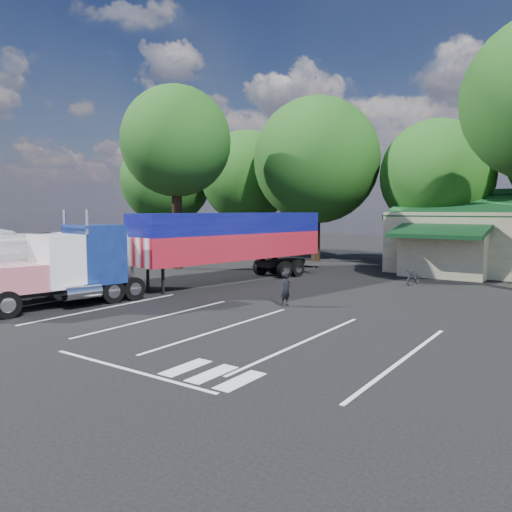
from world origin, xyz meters
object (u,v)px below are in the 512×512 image
Objects in this scene: tour_bus at (1,266)px; bicycle at (414,278)px; woman at (286,289)px; semi_truck at (196,243)px.

bicycle is at bearing 65.71° from tour_bus.
bicycle is (2.62, 9.31, -0.34)m from woman.
tour_bus reaches higher than bicycle.
woman is at bearing 46.98° from tour_bus.
tour_bus is at bearing -107.16° from semi_truck.
woman is 0.97× the size of bicycle.
tour_bus is at bearing -125.40° from bicycle.
semi_truck is at bearing 82.57° from woman.
bicycle is at bearing 49.25° from semi_truck.
woman is 12.86m from tour_bus.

